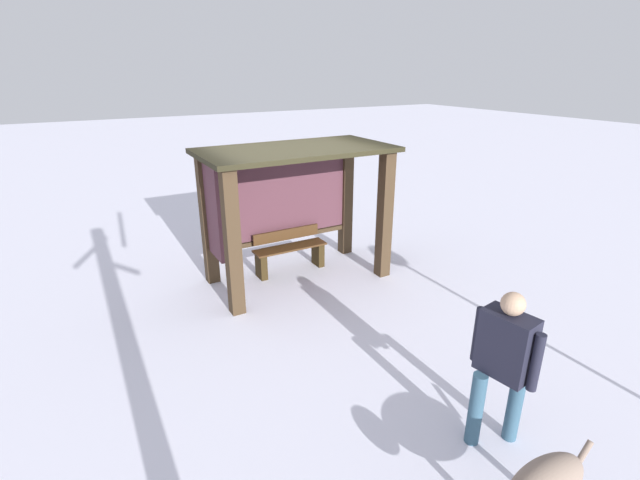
# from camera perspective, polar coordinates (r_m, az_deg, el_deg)

# --- Properties ---
(ground_plane) EXTENTS (60.00, 60.00, 0.00)m
(ground_plane) POSITION_cam_1_polar(r_m,az_deg,el_deg) (8.01, -2.71, -4.73)
(ground_plane) COLOR white
(bus_shelter) EXTENTS (3.09, 1.62, 2.28)m
(bus_shelter) POSITION_cam_1_polar(r_m,az_deg,el_deg) (7.59, -4.18, 6.32)
(bus_shelter) COLOR #3F2E1D
(bus_shelter) RESTS_ON ground
(bench_left_inside) EXTENTS (1.34, 0.34, 0.76)m
(bench_left_inside) POSITION_cam_1_polar(r_m,az_deg,el_deg) (8.15, -3.85, -1.50)
(bench_left_inside) COLOR #432A14
(bench_left_inside) RESTS_ON ground
(person_walking) EXTENTS (0.53, 0.67, 1.63)m
(person_walking) POSITION_cam_1_polar(r_m,az_deg,el_deg) (4.62, 22.17, -13.61)
(person_walking) COLOR #1E1F2E
(person_walking) RESTS_ON ground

